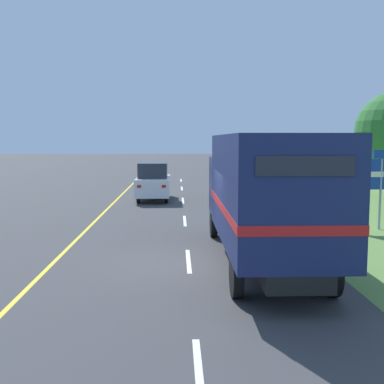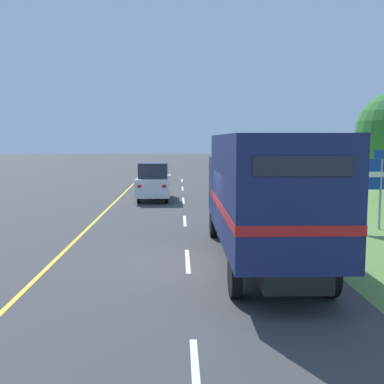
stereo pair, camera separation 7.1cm
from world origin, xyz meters
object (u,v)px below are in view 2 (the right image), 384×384
at_px(horse_trailer_truck, 263,193).
at_px(highway_sign, 365,178).
at_px(delineator_post, 311,220).
at_px(lead_car_white, 154,182).

relative_size(horse_trailer_truck, highway_sign, 2.90).
distance_m(highway_sign, delineator_post, 2.77).
relative_size(lead_car_white, highway_sign, 1.41).
height_order(horse_trailer_truck, delineator_post, horse_trailer_truck).
distance_m(horse_trailer_truck, highway_sign, 6.88).
relative_size(lead_car_white, delineator_post, 4.43).
relative_size(horse_trailer_truck, lead_car_white, 2.05).
bearing_deg(lead_car_white, delineator_post, -58.40).
xyz_separation_m(lead_car_white, delineator_post, (6.06, -9.84, -0.53)).
height_order(lead_car_white, highway_sign, highway_sign).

